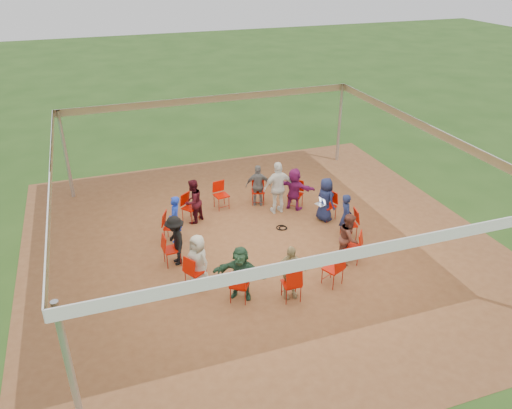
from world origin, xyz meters
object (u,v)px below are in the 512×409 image
object	(u,v)px
chair_7	(195,271)
person_seated_0	(325,200)
chair_6	(172,250)
chair_9	(291,284)
chair_1	(295,195)
person_seated_9	(349,238)
chair_5	(172,227)
person_seated_5	(176,241)
chair_3	(221,196)
person_seated_7	(241,273)
chair_8	(240,285)
chair_12	(349,224)
chair_0	(328,206)
cable_coil	(282,228)
person_seated_4	(175,219)
person_seated_10	(346,217)
chair_4	(190,208)
person_seated_1	(294,189)
person_seated_3	(193,201)
standing_person	(278,188)
person_seated_2	(258,186)
person_seated_8	(290,272)
chair_11	(353,247)
person_seated_6	(198,261)
laptop	(321,203)
chair_2	(258,191)

from	to	relation	value
chair_7	person_seated_0	distance (m)	4.99
chair_6	chair_9	bearing A→B (deg)	41.54
chair_1	person_seated_9	size ratio (longest dim) A/B	0.64
chair_5	person_seated_5	bearing A→B (deg)	19.38
chair_6	chair_3	bearing A→B (deg)	138.46
chair_3	person_seated_7	size ratio (longest dim) A/B	0.64
chair_8	chair_9	world-z (taller)	same
chair_12	person_seated_0	xyz separation A→B (m)	(-0.19, 1.19, 0.26)
chair_0	cable_coil	xyz separation A→B (m)	(-1.55, -0.11, -0.43)
person_seated_4	person_seated_10	size ratio (longest dim) A/B	1.00
chair_5	chair_12	xyz separation A→B (m)	(4.87, -1.53, 0.00)
chair_1	chair_7	world-z (taller)	same
chair_4	person_seated_1	xyz separation A→B (m)	(3.32, -0.30, 0.26)
chair_4	person_seated_3	bearing A→B (deg)	90.00
chair_6	cable_coil	world-z (taller)	chair_6
chair_5	standing_person	distance (m)	3.59
person_seated_2	cable_coil	distance (m)	1.83
person_seated_4	cable_coil	bearing A→B (deg)	107.81
person_seated_8	person_seated_10	world-z (taller)	same
chair_4	chair_11	bearing A→B (deg)	96.92
person_seated_9	chair_8	bearing A→B (deg)	140.01
chair_3	chair_4	xyz separation A→B (m)	(-1.12, -0.50, 0.00)
chair_9	standing_person	bearing A→B (deg)	76.22
person_seated_5	chair_4	bearing A→B (deg)	154.91
chair_4	person_seated_7	xyz separation A→B (m)	(0.31, -4.12, 0.26)
chair_7	person_seated_2	xyz separation A→B (m)	(2.94, 3.66, 0.26)
chair_7	person_seated_8	xyz separation A→B (m)	(2.05, -1.12, 0.26)
chair_5	standing_person	xyz separation A→B (m)	(3.51, 0.62, 0.41)
chair_0	chair_9	size ratio (longest dim) A/B	1.00
chair_3	chair_12	xyz separation A→B (m)	(2.99, -3.00, 0.00)
chair_1	chair_8	size ratio (longest dim) A/B	1.00
person_seated_4	chair_5	bearing A→B (deg)	-90.00
chair_6	person_seated_0	size ratio (longest dim) A/B	0.64
chair_3	chair_9	bearing A→B (deg)	83.08
person_seated_0	person_seated_6	xyz separation A→B (m)	(-4.44, -1.99, 0.00)
chair_0	laptop	world-z (taller)	chair_0
chair_1	standing_person	size ratio (longest dim) A/B	0.53
laptop	person_seated_1	bearing A→B (deg)	5.70
person_seated_1	person_seated_8	xyz separation A→B (m)	(-1.89, -4.18, 0.00)
chair_2	person_seated_3	world-z (taller)	person_seated_3
person_seated_10	standing_person	xyz separation A→B (m)	(-1.24, 2.13, 0.15)
person_seated_2	chair_11	bearing A→B (deg)	125.56
chair_4	chair_12	bearing A→B (deg)	110.77
chair_12	person_seated_9	xyz separation A→B (m)	(-0.60, -1.05, 0.26)
chair_11	person_seated_6	world-z (taller)	person_seated_6
chair_6	person_seated_6	distance (m)	1.23
person_seated_2	laptop	world-z (taller)	person_seated_2
chair_1	chair_8	distance (m)	5.11
chair_3	person_seated_0	world-z (taller)	person_seated_0
chair_9	chair_12	distance (m)	3.41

